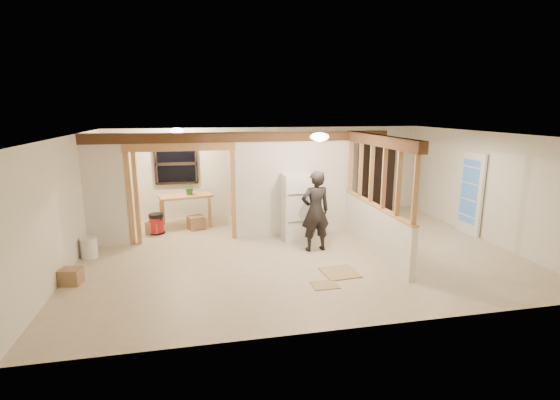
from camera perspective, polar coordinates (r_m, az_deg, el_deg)
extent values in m
cube|color=beige|center=(8.87, 2.41, -7.16)|extent=(9.00, 6.50, 0.01)
cube|color=white|center=(8.35, 2.57, 9.22)|extent=(9.00, 6.50, 0.01)
cube|color=silver|center=(11.65, -1.40, 4.03)|extent=(9.00, 0.01, 2.50)
cube|color=silver|center=(5.53, 10.73, -6.03)|extent=(9.00, 0.01, 2.50)
cube|color=silver|center=(8.63, -27.89, -0.53)|extent=(0.01, 6.50, 2.50)
cube|color=silver|center=(10.55, 26.95, 1.73)|extent=(0.01, 6.50, 2.50)
cube|color=silver|center=(9.66, -23.41, 1.17)|extent=(0.90, 0.12, 2.50)
cube|color=silver|center=(9.71, 1.92, 2.28)|extent=(2.80, 0.12, 2.50)
cube|color=tan|center=(9.49, -13.55, 0.75)|extent=(2.46, 0.14, 2.20)
cube|color=#54331D|center=(9.36, -5.27, 8.82)|extent=(7.00, 0.18, 0.22)
cube|color=#54331D|center=(8.53, 13.83, 8.13)|extent=(0.18, 3.30, 0.22)
cube|color=silver|center=(8.87, 13.19, -4.06)|extent=(0.12, 3.20, 1.00)
cube|color=tan|center=(8.61, 13.58, 3.35)|extent=(0.14, 3.20, 1.32)
cube|color=black|center=(11.36, -14.39, 4.94)|extent=(1.12, 0.10, 1.10)
cube|color=white|center=(10.85, 25.20, 0.83)|extent=(0.12, 0.86, 2.00)
ellipsoid|color=#FFEABF|center=(7.96, 5.58, 8.85)|extent=(0.36, 0.36, 0.16)
ellipsoid|color=#FFEABF|center=(10.41, -14.33, 9.42)|extent=(0.32, 0.32, 0.14)
ellipsoid|color=#FFD88C|center=(9.72, -11.44, 7.58)|extent=(0.07, 0.07, 0.07)
cube|color=silver|center=(9.46, 2.34, -0.97)|extent=(0.64, 0.62, 1.54)
imported|color=black|center=(8.68, 5.00, -1.56)|extent=(0.68, 0.48, 1.75)
cube|color=tan|center=(10.87, -13.06, -1.43)|extent=(1.43, 0.92, 0.83)
imported|color=#276624|center=(10.75, -12.56, 1.61)|extent=(0.35, 0.32, 0.33)
cylinder|color=#B1131A|center=(10.41, -16.98, -3.19)|extent=(0.43, 0.43, 0.51)
cube|color=black|center=(12.42, 13.33, 3.11)|extent=(1.01, 0.34, 2.02)
cylinder|color=white|center=(9.29, -25.28, -6.10)|extent=(0.34, 0.34, 0.41)
cube|color=#996E4A|center=(10.59, -11.71, -3.12)|extent=(0.49, 0.45, 0.34)
cube|color=#996E4A|center=(10.48, -17.27, -3.70)|extent=(0.42, 0.42, 0.30)
cube|color=#996E4A|center=(8.09, -27.34, -9.53)|extent=(0.39, 0.34, 0.28)
cube|color=tan|center=(7.79, 8.42, -10.05)|extent=(0.69, 0.69, 0.02)
cube|color=tan|center=(7.26, 6.36, -11.79)|extent=(0.46, 0.37, 0.01)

